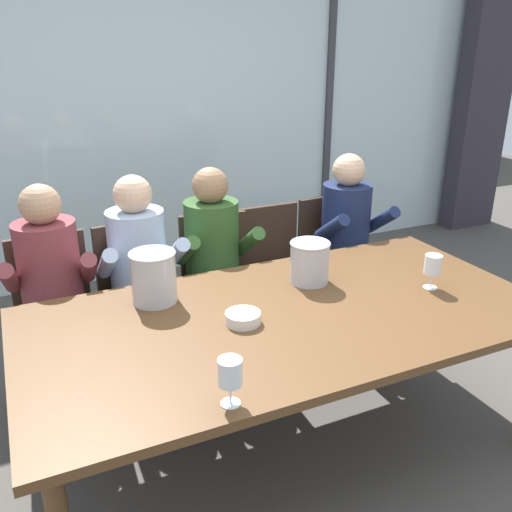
# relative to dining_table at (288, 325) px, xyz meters

# --- Properties ---
(ground) EXTENTS (14.00, 14.00, 0.00)m
(ground) POSITION_rel_dining_table_xyz_m (0.00, 1.00, -0.68)
(ground) COLOR #4C4742
(window_glass_panel) EXTENTS (7.56, 0.03, 2.60)m
(window_glass_panel) POSITION_rel_dining_table_xyz_m (0.00, 2.47, 0.62)
(window_glass_panel) COLOR silver
(window_glass_panel) RESTS_ON ground
(window_mullion_right) EXTENTS (0.06, 0.06, 2.60)m
(window_mullion_right) POSITION_rel_dining_table_xyz_m (1.70, 2.45, 0.62)
(window_mullion_right) COLOR #38383D
(window_mullion_right) RESTS_ON ground
(hillside_vineyard) EXTENTS (13.56, 2.40, 2.17)m
(hillside_vineyard) POSITION_rel_dining_table_xyz_m (0.00, 6.21, 0.40)
(hillside_vineyard) COLOR #386633
(hillside_vineyard) RESTS_ON ground
(curtain_heavy_drape) EXTENTS (0.56, 0.20, 2.60)m
(curtain_heavy_drape) POSITION_rel_dining_table_xyz_m (3.43, 2.29, 0.62)
(curtain_heavy_drape) COLOR #332D38
(curtain_heavy_drape) RESTS_ON ground
(dining_table) EXTENTS (2.36, 1.19, 0.74)m
(dining_table) POSITION_rel_dining_table_xyz_m (0.00, 0.00, 0.00)
(dining_table) COLOR brown
(dining_table) RESTS_ON ground
(chair_near_curtain) EXTENTS (0.47, 0.47, 0.90)m
(chair_near_curtain) POSITION_rel_dining_table_xyz_m (-0.92, 1.00, -0.15)
(chair_near_curtain) COLOR #332319
(chair_near_curtain) RESTS_ON ground
(chair_left_of_center) EXTENTS (0.49, 0.49, 0.90)m
(chair_left_of_center) POSITION_rel_dining_table_xyz_m (-0.45, 1.03, -0.15)
(chair_left_of_center) COLOR #332319
(chair_left_of_center) RESTS_ON ground
(chair_center) EXTENTS (0.50, 0.50, 0.90)m
(chair_center) POSITION_rel_dining_table_xyz_m (0.03, 0.98, -0.15)
(chair_center) COLOR #332319
(chair_center) RESTS_ON ground
(chair_right_of_center) EXTENTS (0.44, 0.44, 0.90)m
(chair_right_of_center) POSITION_rel_dining_table_xyz_m (0.43, 0.99, -0.15)
(chair_right_of_center) COLOR #332319
(chair_right_of_center) RESTS_ON ground
(chair_near_window_right) EXTENTS (0.47, 0.47, 0.90)m
(chair_near_window_right) POSITION_rel_dining_table_xyz_m (0.90, 1.03, -0.15)
(chair_near_window_right) COLOR #332319
(chair_near_window_right) RESTS_ON ground
(person_maroon_top) EXTENTS (0.48, 0.63, 1.22)m
(person_maroon_top) POSITION_rel_dining_table_xyz_m (-0.93, 0.87, 0.02)
(person_maroon_top) COLOR brown
(person_maroon_top) RESTS_ON ground
(person_pale_blue_shirt) EXTENTS (0.46, 0.61, 1.22)m
(person_pale_blue_shirt) POSITION_rel_dining_table_xyz_m (-0.46, 0.87, 0.02)
(person_pale_blue_shirt) COLOR #9EB2D1
(person_pale_blue_shirt) RESTS_ON ground
(person_olive_shirt) EXTENTS (0.47, 0.62, 1.22)m
(person_olive_shirt) POSITION_rel_dining_table_xyz_m (-0.01, 0.87, 0.02)
(person_olive_shirt) COLOR #2D5123
(person_olive_shirt) RESTS_ON ground
(person_navy_polo) EXTENTS (0.46, 0.61, 1.22)m
(person_navy_polo) POSITION_rel_dining_table_xyz_m (0.93, 0.87, 0.02)
(person_navy_polo) COLOR #192347
(person_navy_polo) RESTS_ON ground
(ice_bucket_primary) EXTENTS (0.20, 0.20, 0.21)m
(ice_bucket_primary) POSITION_rel_dining_table_xyz_m (0.25, 0.26, 0.17)
(ice_bucket_primary) COLOR #B7B7BC
(ice_bucket_primary) RESTS_ON dining_table
(ice_bucket_secondary) EXTENTS (0.22, 0.22, 0.25)m
(ice_bucket_secondary) POSITION_rel_dining_table_xyz_m (-0.51, 0.37, 0.19)
(ice_bucket_secondary) COLOR #B7B7BC
(ice_bucket_secondary) RESTS_ON dining_table
(tasting_bowl) EXTENTS (0.16, 0.16, 0.05)m
(tasting_bowl) POSITION_rel_dining_table_xyz_m (-0.22, -0.00, 0.09)
(tasting_bowl) COLOR silver
(tasting_bowl) RESTS_ON dining_table
(wine_glass_by_left_taster) EXTENTS (0.08, 0.08, 0.17)m
(wine_glass_by_left_taster) POSITION_rel_dining_table_xyz_m (-0.49, -0.50, 0.18)
(wine_glass_by_left_taster) COLOR silver
(wine_glass_by_left_taster) RESTS_ON dining_table
(wine_glass_near_bucket) EXTENTS (0.08, 0.08, 0.17)m
(wine_glass_near_bucket) POSITION_rel_dining_table_xyz_m (0.76, -0.06, 0.18)
(wine_glass_near_bucket) COLOR silver
(wine_glass_near_bucket) RESTS_ON dining_table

